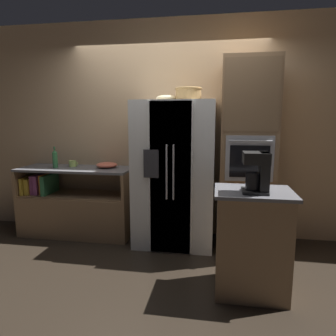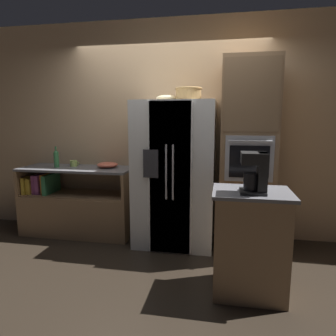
# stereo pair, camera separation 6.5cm
# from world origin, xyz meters

# --- Properties ---
(ground_plane) EXTENTS (20.00, 20.00, 0.00)m
(ground_plane) POSITION_xyz_m (0.00, 0.00, 0.00)
(ground_plane) COLOR black
(wall_back) EXTENTS (12.00, 0.06, 2.80)m
(wall_back) POSITION_xyz_m (0.00, 0.43, 1.40)
(wall_back) COLOR tan
(wall_back) RESTS_ON ground_plane
(counter_left) EXTENTS (1.48, 0.56, 0.91)m
(counter_left) POSITION_xyz_m (-1.22, 0.12, 0.33)
(counter_left) COLOR #93704C
(counter_left) RESTS_ON ground_plane
(refrigerator) EXTENTS (0.96, 0.73, 1.75)m
(refrigerator) POSITION_xyz_m (0.14, 0.04, 0.88)
(refrigerator) COLOR white
(refrigerator) RESTS_ON ground_plane
(wall_oven) EXTENTS (0.61, 0.71, 2.21)m
(wall_oven) POSITION_xyz_m (0.98, 0.07, 1.11)
(wall_oven) COLOR #93704C
(wall_oven) RESTS_ON ground_plane
(island_counter) EXTENTS (0.67, 0.53, 0.94)m
(island_counter) POSITION_xyz_m (0.96, -0.92, 0.47)
(island_counter) COLOR #93704C
(island_counter) RESTS_ON ground_plane
(wicker_basket) EXTENTS (0.31, 0.31, 0.15)m
(wicker_basket) POSITION_xyz_m (0.30, 0.02, 1.83)
(wicker_basket) COLOR tan
(wicker_basket) RESTS_ON refrigerator
(fruit_bowl) EXTENTS (0.25, 0.25, 0.07)m
(fruit_bowl) POSITION_xyz_m (0.04, 0.04, 1.79)
(fruit_bowl) COLOR beige
(fruit_bowl) RESTS_ON refrigerator
(bottle_tall) EXTENTS (0.07, 0.07, 0.28)m
(bottle_tall) POSITION_xyz_m (-1.46, 0.08, 1.03)
(bottle_tall) COLOR #33723F
(bottle_tall) RESTS_ON counter_left
(mug) EXTENTS (0.12, 0.09, 0.08)m
(mug) POSITION_xyz_m (-1.27, 0.19, 0.95)
(mug) COLOR #B2D166
(mug) RESTS_ON counter_left
(mixing_bowl) EXTENTS (0.28, 0.28, 0.07)m
(mixing_bowl) POSITION_xyz_m (-0.79, 0.19, 0.94)
(mixing_bowl) COLOR #DB664C
(mixing_bowl) RESTS_ON counter_left
(coffee_maker) EXTENTS (0.21, 0.22, 0.34)m
(coffee_maker) POSITION_xyz_m (0.98, -1.00, 1.12)
(coffee_maker) COLOR black
(coffee_maker) RESTS_ON island_counter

